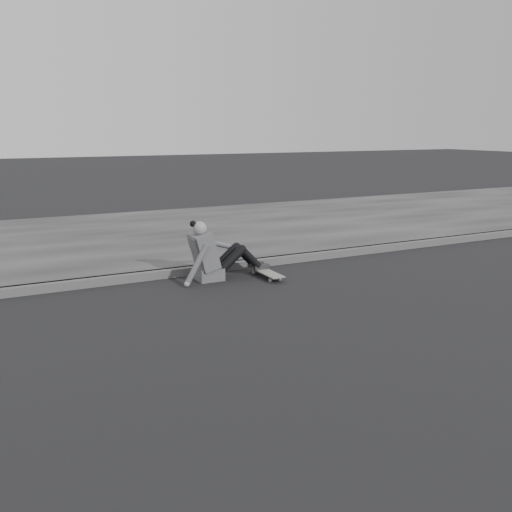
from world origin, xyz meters
The scene contains 5 objects.
ground centered at (0.00, 0.00, 0.00)m, with size 80.00×80.00×0.00m, color black.
curb centered at (0.00, 2.58, 0.06)m, with size 24.00×0.16×0.12m, color #4C4C4C.
sidewalk centered at (0.00, 5.60, 0.06)m, with size 24.00×6.00×0.12m, color #353535.
skateboard centered at (-1.94, 1.92, 0.07)m, with size 0.20×0.78×0.09m.
seated_woman centered at (-2.67, 2.17, 0.36)m, with size 1.38×0.46×0.88m.
Camera 1 is at (-5.73, -5.21, 2.13)m, focal length 40.00 mm.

